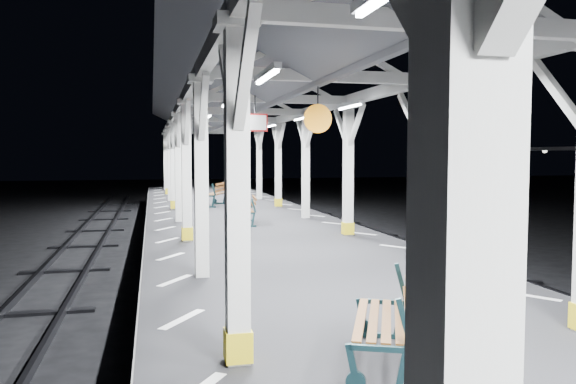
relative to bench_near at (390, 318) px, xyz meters
name	(u,v)px	position (x,y,z in m)	size (l,w,h in m)	color
ground	(290,299)	(0.57, 6.37, -1.46)	(120.00, 120.00, 0.00)	black
platform	(290,275)	(0.57, 6.37, -0.96)	(6.00, 50.00, 1.00)	black
hazard_stripes_left	(171,257)	(-1.88, 6.37, -0.45)	(1.00, 48.00, 0.01)	silver
hazard_stripes_right	(398,247)	(3.02, 6.37, -0.45)	(1.00, 48.00, 0.01)	silver
track_left	(34,311)	(-4.43, 6.37, -1.38)	(2.20, 60.00, 0.16)	#2D2D33
track_right	(499,282)	(5.57, 6.37, -1.38)	(2.20, 60.00, 0.16)	#2D2D33
canopy	(290,80)	(0.57, 6.35, 3.10)	(5.40, 49.00, 4.65)	beige
bench_near	(390,318)	(0.00, 0.00, 0.00)	(1.16, 1.68, 0.86)	#122A2F
bench_mid	(248,209)	(0.51, 11.24, -0.02)	(0.72, 1.56, 0.82)	#122A2F
bench_far	(216,193)	(0.28, 17.43, 0.05)	(1.23, 1.85, 0.94)	#122A2F
bench_extra	(203,183)	(0.48, 25.47, 0.05)	(0.90, 1.84, 0.96)	#122A2F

